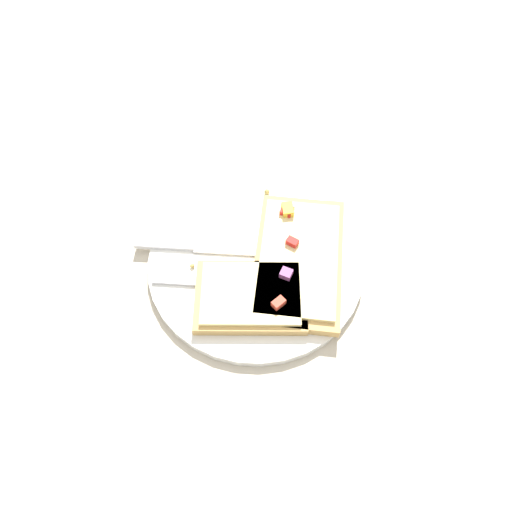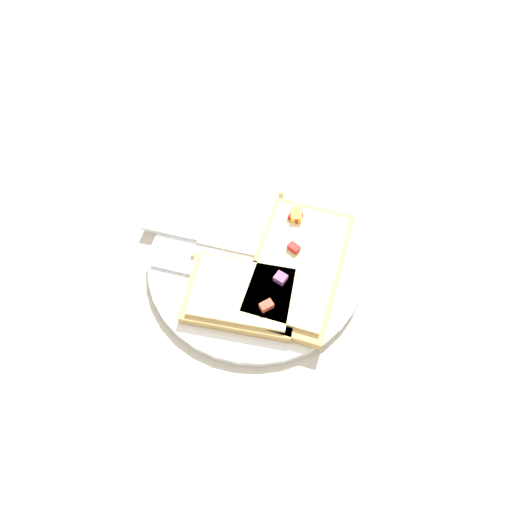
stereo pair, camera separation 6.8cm
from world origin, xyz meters
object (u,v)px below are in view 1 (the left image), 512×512
Objects in this scene: fork at (239,284)px; plate at (256,262)px; pizza_slice_main at (298,259)px; pizza_slice_corner at (251,296)px; knife at (202,246)px.

plate is at bearing 64.39° from fork.
pizza_slice_corner is at bearing -41.98° from pizza_slice_main.
fork is 0.74× the size of pizza_slice_main.
pizza_slice_main is (0.07, -0.12, 0.01)m from knife.
pizza_slice_main reaches higher than plate.
pizza_slice_main is 0.08m from pizza_slice_corner.
plate is at bearing -88.12° from pizza_slice_main.
pizza_slice_main is at bearing -7.19° from knife.
plate is 1.70× the size of pizza_slice_corner.
knife is (0.01, 0.08, -0.00)m from fork.
pizza_slice_corner is (-0.05, -0.04, 0.02)m from plate.
pizza_slice_corner reaches higher than fork.
knife is 0.79× the size of pizza_slice_main.
pizza_slice_main is at bearing 41.69° from pizza_slice_corner.
fork is at bearing -44.84° from knife.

